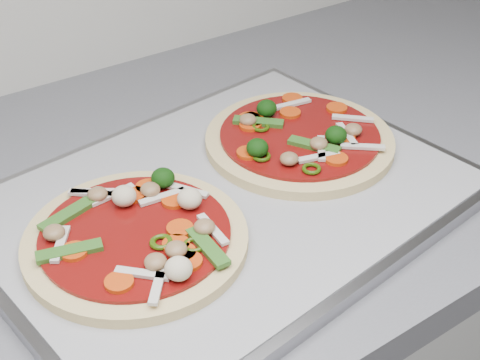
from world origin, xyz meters
TOP-DOWN VIEW (x-y plane):
  - baking_tray at (0.39, 1.23)m, footprint 0.53×0.42m
  - parchment at (0.39, 1.23)m, footprint 0.50×0.39m
  - pizza_left at (0.28, 1.21)m, footprint 0.27×0.27m
  - pizza_right at (0.51, 1.26)m, footprint 0.23×0.23m

SIDE VIEW (x-z plane):
  - baking_tray at x=0.39m, z-range 0.90..0.92m
  - parchment at x=0.39m, z-range 0.92..0.92m
  - pizza_right at x=0.51m, z-range 0.91..0.94m
  - pizza_left at x=0.28m, z-range 0.91..0.95m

